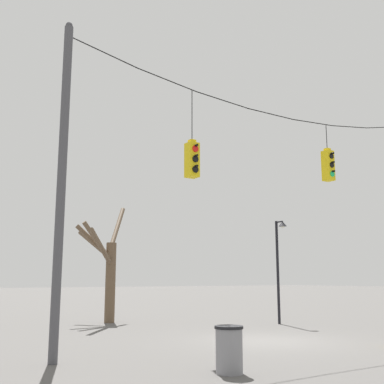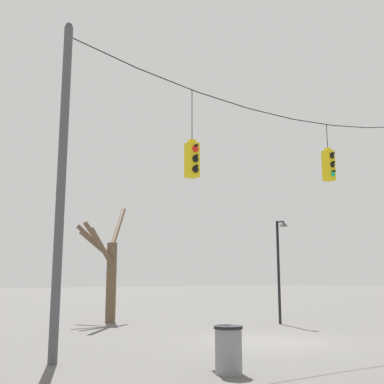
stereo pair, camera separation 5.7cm
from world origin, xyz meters
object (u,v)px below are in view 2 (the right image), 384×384
(traffic_light_over_intersection, at_px, (192,159))
(traffic_light_near_left_pole, at_px, (329,165))
(trash_bin, at_px, (229,349))
(street_lamp, at_px, (280,254))
(utility_pole_left, at_px, (61,183))
(bare_tree, at_px, (108,264))

(traffic_light_over_intersection, bearing_deg, traffic_light_near_left_pole, 0.00)
(trash_bin, bearing_deg, traffic_light_near_left_pole, 24.25)
(trash_bin, bearing_deg, traffic_light_over_intersection, 70.56)
(traffic_light_over_intersection, relative_size, trash_bin, 2.79)
(street_lamp, height_order, trash_bin, street_lamp)
(street_lamp, xyz_separation_m, trash_bin, (-8.70, -7.63, -2.55))
(utility_pole_left, height_order, traffic_light_over_intersection, utility_pole_left)
(street_lamp, bearing_deg, traffic_light_near_left_pole, -110.49)
(street_lamp, relative_size, trash_bin, 4.67)
(traffic_light_near_left_pole, distance_m, bare_tree, 10.95)
(bare_tree, bearing_deg, trash_bin, -101.29)
(utility_pole_left, bearing_deg, street_lamp, 21.30)
(bare_tree, distance_m, trash_bin, 12.97)
(street_lamp, distance_m, bare_tree, 7.91)
(utility_pole_left, distance_m, traffic_light_over_intersection, 4.04)
(bare_tree, relative_size, trash_bin, 5.74)
(traffic_light_near_left_pole, bearing_deg, utility_pole_left, -180.00)
(street_lamp, xyz_separation_m, bare_tree, (-6.19, 4.91, -0.41))
(traffic_light_near_left_pole, bearing_deg, traffic_light_over_intersection, -180.00)
(utility_pole_left, height_order, trash_bin, utility_pole_left)
(street_lamp, relative_size, bare_tree, 0.81)
(traffic_light_near_left_pole, relative_size, trash_bin, 2.16)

